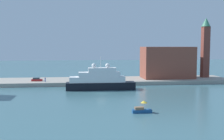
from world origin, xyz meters
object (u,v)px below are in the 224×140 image
object	(u,v)px
small_motorboat	(142,109)
harbor_building	(167,62)
large_yacht	(100,81)
parked_car	(37,80)
bell_tower	(205,45)
mooring_bollard	(92,81)
person_figure	(45,80)

from	to	relation	value
small_motorboat	harbor_building	bearing A→B (deg)	66.49
large_yacht	parked_car	xyz separation A→B (m)	(-23.59, 14.59, -1.05)
small_motorboat	bell_tower	world-z (taller)	bell_tower
large_yacht	mooring_bollard	world-z (taller)	large_yacht
harbor_building	parked_car	distance (m)	54.19
large_yacht	mooring_bollard	size ratio (longest dim) A/B	29.28
parked_car	person_figure	xyz separation A→B (m)	(3.56, -2.74, 0.27)
large_yacht	mooring_bollard	xyz separation A→B (m)	(-2.44, 10.03, -1.21)
harbor_building	bell_tower	world-z (taller)	bell_tower
large_yacht	small_motorboat	distance (m)	34.47
bell_tower	parked_car	world-z (taller)	bell_tower
person_figure	parked_car	bearing A→B (deg)	142.44
large_yacht	mooring_bollard	bearing A→B (deg)	103.68
person_figure	mooring_bollard	size ratio (longest dim) A/B	2.23
large_yacht	bell_tower	xyz separation A→B (m)	(47.24, 19.64, 12.22)
large_yacht	person_figure	world-z (taller)	large_yacht
bell_tower	parked_car	xyz separation A→B (m)	(-70.83, -5.05, -13.26)
small_motorboat	harbor_building	size ratio (longest dim) A/B	0.21
harbor_building	person_figure	bearing A→B (deg)	-172.08
small_motorboat	bell_tower	size ratio (longest dim) A/B	0.17
large_yacht	person_figure	distance (m)	23.29
small_motorboat	person_figure	size ratio (longest dim) A/B	2.46
small_motorboat	mooring_bollard	size ratio (longest dim) A/B	5.48
small_motorboat	person_figure	world-z (taller)	person_figure
small_motorboat	parked_car	size ratio (longest dim) A/B	1.08
harbor_building	parked_car	xyz separation A→B (m)	(-53.68, -4.24, -6.07)
large_yacht	harbor_building	xyz separation A→B (m)	(30.09, 18.84, 5.02)
small_motorboat	mooring_bollard	distance (m)	44.73
small_motorboat	parked_car	distance (m)	57.26
small_motorboat	large_yacht	bearing A→B (deg)	102.19
harbor_building	parked_car	bearing A→B (deg)	-175.48
harbor_building	mooring_bollard	distance (m)	34.27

